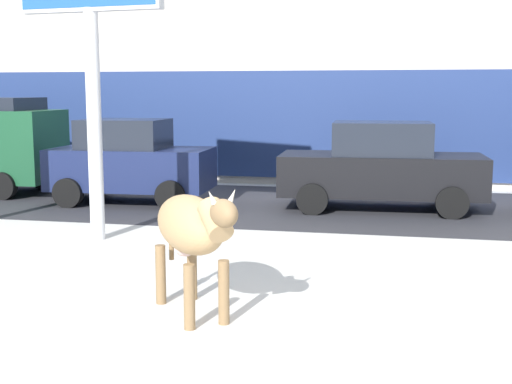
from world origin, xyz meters
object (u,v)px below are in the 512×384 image
object	(u,v)px
car_black_sedan	(381,167)
pedestrian_near_billboard	(15,147)
pedestrian_by_cars	(393,154)
car_navy_hatchback	(130,161)
cow_tan	(192,228)

from	to	relation	value
car_black_sedan	pedestrian_near_billboard	distance (m)	10.99
car_black_sedan	pedestrian_near_billboard	world-z (taller)	car_black_sedan
pedestrian_near_billboard	pedestrian_by_cars	distance (m)	10.70
pedestrian_by_cars	car_black_sedan	bearing A→B (deg)	-93.62
car_black_sedan	pedestrian_by_cars	world-z (taller)	car_black_sedan
car_navy_hatchback	pedestrian_near_billboard	xyz separation A→B (m)	(-5.00, 3.57, -0.05)
cow_tan	car_navy_hatchback	xyz separation A→B (m)	(-3.66, 7.16, -0.07)
pedestrian_near_billboard	pedestrian_by_cars	xyz separation A→B (m)	(10.70, 0.00, 0.00)
pedestrian_by_cars	pedestrian_near_billboard	bearing A→B (deg)	180.00
cow_tan	car_black_sedan	distance (m)	7.66
car_navy_hatchback	pedestrian_near_billboard	world-z (taller)	car_navy_hatchback
car_black_sedan	cow_tan	bearing A→B (deg)	-103.78
car_navy_hatchback	car_black_sedan	size ratio (longest dim) A/B	0.84
cow_tan	car_black_sedan	world-z (taller)	car_black_sedan
pedestrian_near_billboard	car_navy_hatchback	bearing A→B (deg)	-35.50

